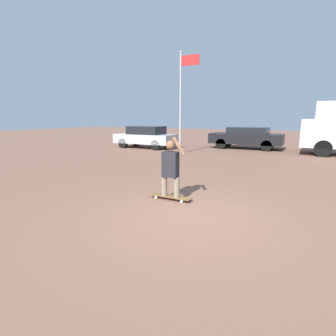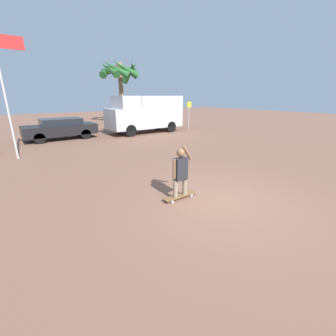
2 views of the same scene
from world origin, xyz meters
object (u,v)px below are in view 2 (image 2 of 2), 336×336
(person_skateboarder, at_px, (180,170))
(camper_van, at_px, (146,113))
(skateboard, at_px, (180,196))
(parked_car_black, at_px, (61,128))
(flagpole, at_px, (6,86))
(palm_tree_near_van, at_px, (120,72))
(street_sign, at_px, (189,112))

(person_skateboarder, bearing_deg, camper_van, 63.29)
(skateboard, bearing_deg, parked_car_black, 92.97)
(skateboard, height_order, flagpole, flagpole)
(camper_van, bearing_deg, person_skateboarder, -116.71)
(palm_tree_near_van, relative_size, flagpole, 1.16)
(person_skateboarder, height_order, parked_car_black, person_skateboarder)
(street_sign, bearing_deg, camper_van, 165.06)
(person_skateboarder, distance_m, street_sign, 13.75)
(palm_tree_near_van, bearing_deg, flagpole, -133.96)
(skateboard, distance_m, camper_van, 12.54)
(parked_car_black, bearing_deg, person_skateboarder, -87.04)
(camper_van, height_order, street_sign, camper_van)
(skateboard, distance_m, palm_tree_near_van, 20.66)
(camper_van, relative_size, street_sign, 2.50)
(skateboard, xyz_separation_m, person_skateboarder, (-0.00, 0.00, 0.78))
(skateboard, height_order, street_sign, street_sign)
(parked_car_black, height_order, palm_tree_near_van, palm_tree_near_van)
(camper_van, bearing_deg, parked_car_black, 172.29)
(parked_car_black, distance_m, palm_tree_near_van, 11.19)
(flagpole, bearing_deg, parked_car_black, 56.85)
(person_skateboarder, relative_size, street_sign, 0.63)
(skateboard, height_order, palm_tree_near_van, palm_tree_near_van)
(skateboard, height_order, person_skateboarder, person_skateboarder)
(person_skateboarder, xyz_separation_m, flagpole, (-3.33, 7.82, 2.36))
(flagpole, bearing_deg, camper_van, 20.33)
(camper_van, xyz_separation_m, palm_tree_near_van, (1.55, 7.56, 3.64))
(skateboard, relative_size, street_sign, 0.46)
(person_skateboarder, relative_size, flagpole, 0.27)
(person_skateboarder, relative_size, palm_tree_near_van, 0.23)
(skateboard, relative_size, person_skateboarder, 0.72)
(camper_van, xyz_separation_m, flagpole, (-8.93, -3.31, 1.65))
(parked_car_black, bearing_deg, skateboard, -87.03)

